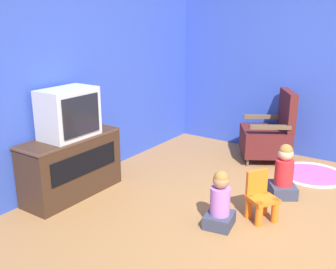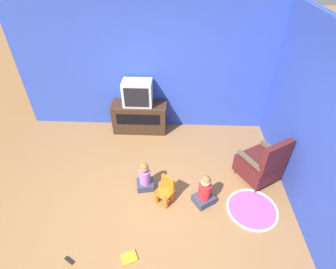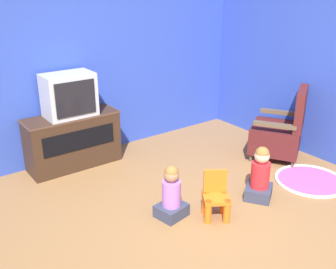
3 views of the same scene
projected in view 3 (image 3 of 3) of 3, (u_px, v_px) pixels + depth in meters
The scene contains 9 objects.
ground_plane at pixel (226, 234), 3.67m from camera, with size 30.00×30.00×0.00m, color olive.
wall_back at pixel (69, 55), 4.85m from camera, with size 5.29×0.12×2.69m.
tv_cabinet at pixel (73, 140), 4.90m from camera, with size 1.15×0.44×0.67m.
television at pixel (69, 95), 4.68m from camera, with size 0.59×0.39×0.52m.
black_armchair at pixel (280, 132), 5.12m from camera, with size 0.84×0.84×0.96m.
yellow_kid_chair at pixel (216, 199), 3.88m from camera, with size 0.35×0.34×0.48m.
play_mat at pixel (310, 180), 4.62m from camera, with size 0.82×0.82×0.04m.
child_watching_left at pixel (171, 195), 3.86m from camera, with size 0.32×0.30×0.56m.
child_watching_center at pixel (260, 176), 4.19m from camera, with size 0.40×0.39×0.60m.
Camera 3 is at (-2.26, -2.15, 2.22)m, focal length 42.00 mm.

